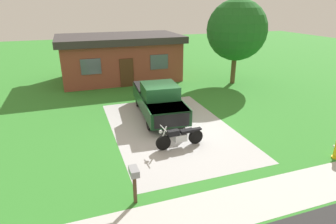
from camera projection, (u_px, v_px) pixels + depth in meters
name	position (u px, v px, depth m)	size (l,w,h in m)	color
ground_plane	(172.00, 129.00, 14.10)	(80.00, 80.00, 0.00)	#34822D
driveway_pad	(172.00, 128.00, 14.10)	(5.76, 8.98, 0.01)	#B2B2B2
sidewalk_strip	(237.00, 204.00, 8.82)	(36.00, 1.80, 0.01)	#BBBBB6
motorcycle	(180.00, 137.00, 12.18)	(2.21, 0.70, 1.09)	black
pickup_truck	(158.00, 99.00, 15.50)	(2.41, 5.75, 1.90)	black
mailbox	(134.00, 176.00, 8.56)	(0.26, 0.48, 1.26)	#4C3823
shade_tree	(237.00, 30.00, 20.56)	(4.42, 4.42, 6.22)	brown
neighbor_house	(120.00, 57.00, 22.64)	(9.60, 5.60, 3.50)	brown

